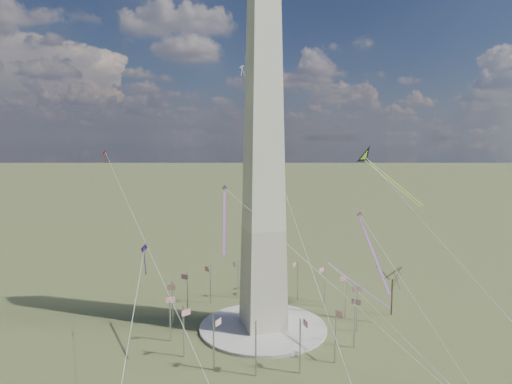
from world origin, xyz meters
name	(u,v)px	position (x,y,z in m)	size (l,w,h in m)	color
ground	(263,329)	(0.00, 0.00, 0.00)	(2000.00, 2000.00, 0.00)	#4C552A
plaza	(263,327)	(0.00, 0.00, 0.40)	(36.00, 36.00, 0.80)	beige
washington_monument	(263,159)	(0.00, 0.00, 47.95)	(15.56, 15.56, 100.00)	beige
flagpole_ring	(263,304)	(0.00, 0.00, 7.27)	(54.40, 54.40, 13.00)	#B6B8BD
tree_near	(393,277)	(40.62, -2.34, 11.98)	(9.59, 9.59, 16.79)	#4A372D
kite_delta_black	(368,159)	(39.04, 11.01, 47.02)	(15.36, 21.05, 17.86)	black
kite_diamond_purple	(144,252)	(-32.08, 0.45, 24.74)	(1.72, 2.80, 8.56)	#4B1A79
kite_streamer_left	(369,239)	(23.02, -16.52, 27.73)	(6.27, 22.86, 15.88)	#FF2845
kite_streamer_mid	(224,210)	(-13.18, -8.80, 35.97)	(6.30, 19.71, 13.79)	#FF2845
kite_streamer_right	(349,278)	(26.64, -0.69, 12.48)	(15.54, 13.29, 13.25)	#FF2845
kite_small_red	(105,153)	(-41.04, 29.19, 49.18)	(1.16, 1.87, 4.25)	red
kite_small_white	(242,68)	(6.19, 42.22, 78.43)	(1.44, 1.28, 3.85)	white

